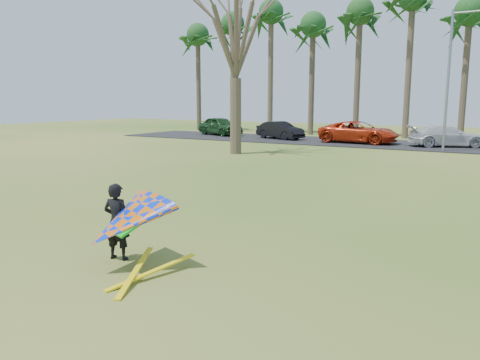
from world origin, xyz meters
The scene contains 15 objects.
ground centered at (0.00, 0.00, 0.00)m, with size 100.00×100.00×0.00m, color #215512.
parking_strip centered at (0.00, 25.00, 0.03)m, with size 46.00×7.00×0.06m, color black.
palm_0 centered at (-22.00, 31.00, 9.17)m, with size 4.84×4.84×10.84m.
palm_1 centered at (-18.00, 31.00, 9.85)m, with size 4.84×4.84×11.54m.
palm_2 centered at (-14.00, 31.00, 10.52)m, with size 4.84×4.84×12.24m.
palm_3 centered at (-10.00, 31.00, 9.17)m, with size 4.84×4.84×10.84m.
palm_4 centered at (-6.00, 31.00, 9.85)m, with size 4.84×4.84×11.54m.
palm_6 centered at (2.00, 31.00, 9.17)m, with size 4.84×4.84×10.84m.
bare_tree_left centered at (-8.00, 15.00, 6.92)m, with size 6.60×6.60×9.70m.
streetlight centered at (2.16, 22.00, 4.46)m, with size 2.28×0.18×8.00m.
car_0 centered at (-16.07, 25.78, 0.83)m, with size 1.82×4.53×1.54m, color #183D19.
car_1 centered at (-9.99, 24.84, 0.72)m, with size 1.40×4.01×1.32m, color black.
car_2 centered at (-3.80, 24.54, 0.81)m, with size 2.49×5.39×1.50m, color red.
car_3 centered at (1.82, 24.84, 0.74)m, with size 1.90×4.67×1.36m, color silver.
kite_flyer centered at (-0.28, -1.63, 0.84)m, with size 2.13×2.39×2.02m.
Camera 1 is at (5.69, -7.60, 3.02)m, focal length 35.00 mm.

